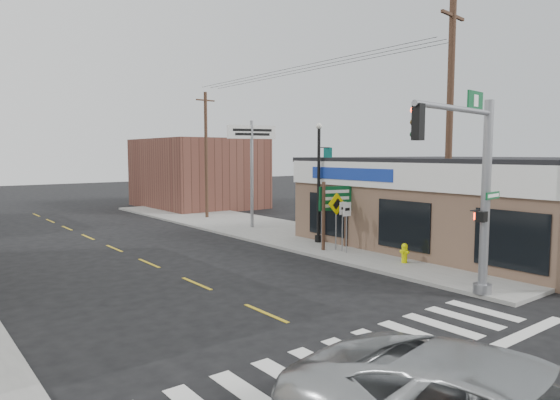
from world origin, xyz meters
TOP-DOWN VIEW (x-y plane):
  - ground at (0.00, 0.00)m, footprint 140.00×140.00m
  - sidewalk_right at (9.00, 13.00)m, footprint 6.00×38.00m
  - center_line at (0.00, 8.00)m, footprint 0.12×56.00m
  - crosswalk at (0.00, 0.40)m, footprint 11.00×2.20m
  - thrift_store at (14.50, 6.00)m, footprint 12.00×14.00m
  - bldg_distant_right at (12.00, 30.00)m, footprint 8.00×10.00m
  - traffic_signal_pole at (5.48, 1.15)m, footprint 4.78×0.38m
  - guide_sign at (7.73, 9.22)m, footprint 1.74×0.14m
  - fire_hydrant at (7.77, 5.37)m, footprint 0.25×0.25m
  - ped_crossing_sign at (7.51, 8.94)m, footprint 1.00×0.07m
  - lamp_post at (8.26, 10.89)m, footprint 0.74×0.59m
  - dance_center_sign at (8.48, 16.96)m, footprint 2.91×0.18m
  - bare_tree at (10.25, 3.07)m, footprint 2.19×2.19m
  - shrub_front at (10.58, 2.10)m, footprint 1.28×1.28m
  - shrub_back at (9.37, 6.01)m, footprint 0.97×0.97m
  - utility_pole_near at (9.37, 4.59)m, footprint 1.78×0.27m
  - utility_pole_far at (8.63, 22.54)m, footprint 1.45×0.22m

SIDE VIEW (x-z plane):
  - ground at x=0.00m, z-range 0.00..0.00m
  - center_line at x=0.00m, z-range 0.00..0.01m
  - crosswalk at x=0.00m, z-range 0.00..0.01m
  - sidewalk_right at x=9.00m, z-range 0.00..0.13m
  - shrub_back at x=9.37m, z-range 0.13..0.86m
  - fire_hydrant at x=7.77m, z-range 0.16..0.94m
  - shrub_front at x=10.58m, z-range 0.13..1.09m
  - ped_crossing_sign at x=7.51m, z-range 0.62..3.18m
  - thrift_store at x=14.50m, z-range 0.00..4.00m
  - guide_sign at x=7.73m, z-range 0.56..3.61m
  - bldg_distant_right at x=12.00m, z-range 0.00..5.60m
  - lamp_post at x=8.26m, z-range 0.59..6.33m
  - bare_tree at x=10.25m, z-range 1.38..5.75m
  - traffic_signal_pole at x=5.48m, z-range 0.71..6.77m
  - utility_pole_far at x=8.63m, z-range 0.24..8.58m
  - dance_center_sign at x=8.48m, z-range 1.75..7.93m
  - utility_pole_near at x=9.37m, z-range 0.26..10.50m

